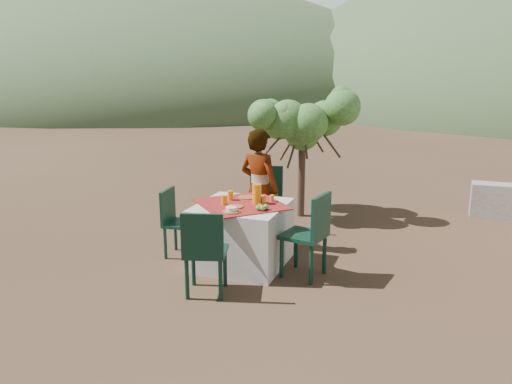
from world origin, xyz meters
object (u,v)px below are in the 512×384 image
(table, at_px, (241,234))
(chair_right, at_px, (311,232))
(chair_far, at_px, (266,198))
(chair_left, at_px, (176,219))
(chair_near, at_px, (205,249))
(person, at_px, (259,189))
(shrub_tree, at_px, (307,128))
(juice_pitcher, at_px, (257,194))

(table, distance_m, chair_right, 0.89)
(chair_far, height_order, chair_left, chair_far)
(chair_near, height_order, person, person)
(person, bearing_deg, chair_right, 157.48)
(shrub_tree, bearing_deg, person, -96.88)
(shrub_tree, bearing_deg, juice_pitcher, -90.67)
(chair_left, xyz_separation_m, chair_right, (1.76, -0.10, 0.07))
(table, distance_m, chair_far, 1.10)
(chair_far, xyz_separation_m, shrub_tree, (0.26, 1.20, 0.86))
(chair_far, xyz_separation_m, chair_right, (0.94, -1.18, -0.01))
(person, bearing_deg, shrub_tree, -79.24)
(shrub_tree, relative_size, juice_pitcher, 7.63)
(table, bearing_deg, person, 89.93)
(chair_right, height_order, shrub_tree, shrub_tree)
(person, height_order, shrub_tree, shrub_tree)
(table, xyz_separation_m, person, (0.00, 0.64, 0.41))
(chair_far, xyz_separation_m, juice_pitcher, (0.24, -1.02, 0.33))
(person, relative_size, juice_pitcher, 6.75)
(chair_far, height_order, chair_near, chair_far)
(chair_right, xyz_separation_m, juice_pitcher, (-0.70, 0.16, 0.34))
(chair_left, distance_m, person, 1.14)
(chair_left, bearing_deg, table, -95.92)
(person, xyz_separation_m, juice_pitcher, (0.17, -0.57, 0.09))
(table, bearing_deg, chair_right, -6.35)
(chair_near, xyz_separation_m, chair_left, (-0.85, 0.95, -0.04))
(chair_near, distance_m, person, 1.61)
(chair_near, xyz_separation_m, chair_right, (0.91, 0.85, 0.03))
(chair_far, relative_size, person, 0.63)
(chair_far, relative_size, chair_near, 1.07)
(table, height_order, person, person)
(table, height_order, juice_pitcher, juice_pitcher)
(chair_near, height_order, shrub_tree, shrub_tree)
(chair_far, height_order, person, person)
(table, distance_m, chair_left, 0.89)
(chair_right, relative_size, juice_pitcher, 4.17)
(table, height_order, chair_right, chair_right)
(chair_right, bearing_deg, person, -119.36)
(table, height_order, shrub_tree, shrub_tree)
(chair_near, distance_m, juice_pitcher, 1.09)
(chair_right, bearing_deg, shrub_tree, -153.42)
(chair_near, distance_m, chair_left, 1.28)
(table, height_order, chair_far, chair_far)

